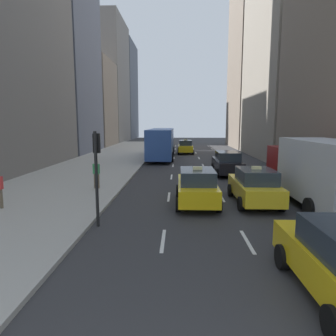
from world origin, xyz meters
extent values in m
cube|color=#ADAAA3|center=(-7.00, 27.00, 0.07)|extent=(8.00, 66.00, 0.15)
cube|color=white|center=(-0.20, 8.00, 0.01)|extent=(0.12, 2.00, 0.01)
cube|color=white|center=(-0.20, 14.00, 0.01)|extent=(0.12, 2.00, 0.01)
cube|color=white|center=(-0.20, 20.00, 0.01)|extent=(0.12, 2.00, 0.01)
cube|color=white|center=(-0.20, 26.00, 0.01)|extent=(0.12, 2.00, 0.01)
cube|color=white|center=(-0.20, 32.00, 0.01)|extent=(0.12, 2.00, 0.01)
cube|color=white|center=(-0.20, 38.00, 0.01)|extent=(0.12, 2.00, 0.01)
cube|color=white|center=(-0.20, 44.00, 0.01)|extent=(0.12, 2.00, 0.01)
cube|color=white|center=(-0.20, 50.00, 0.01)|extent=(0.12, 2.00, 0.01)
cube|color=white|center=(2.60, 8.00, 0.01)|extent=(0.12, 2.00, 0.01)
cube|color=white|center=(2.60, 14.00, 0.01)|extent=(0.12, 2.00, 0.01)
cube|color=white|center=(2.60, 20.00, 0.01)|extent=(0.12, 2.00, 0.01)
cube|color=white|center=(2.60, 26.00, 0.01)|extent=(0.12, 2.00, 0.01)
cube|color=white|center=(2.60, 32.00, 0.01)|extent=(0.12, 2.00, 0.01)
cube|color=white|center=(2.60, 38.00, 0.01)|extent=(0.12, 2.00, 0.01)
cube|color=white|center=(2.60, 44.00, 0.01)|extent=(0.12, 2.00, 0.01)
cube|color=white|center=(2.60, 50.00, 0.01)|extent=(0.12, 2.00, 0.01)
cube|color=white|center=(5.40, 8.00, 0.01)|extent=(0.12, 2.00, 0.01)
cube|color=white|center=(5.40, 14.00, 0.01)|extent=(0.12, 2.00, 0.01)
cube|color=white|center=(5.40, 20.00, 0.01)|extent=(0.12, 2.00, 0.01)
cube|color=white|center=(5.40, 26.00, 0.01)|extent=(0.12, 2.00, 0.01)
cube|color=white|center=(5.40, 32.00, 0.01)|extent=(0.12, 2.00, 0.01)
cube|color=white|center=(5.40, 38.00, 0.01)|extent=(0.12, 2.00, 0.01)
cube|color=white|center=(5.40, 44.00, 0.01)|extent=(0.12, 2.00, 0.01)
cube|color=white|center=(5.40, 50.00, 0.01)|extent=(0.12, 2.00, 0.01)
cube|color=slate|center=(-14.00, 37.85, 12.14)|extent=(6.00, 11.42, 24.29)
cube|color=gray|center=(-14.00, 49.57, 7.14)|extent=(6.00, 10.51, 14.28)
cube|color=slate|center=(-14.00, 62.17, 12.37)|extent=(6.00, 13.94, 24.73)
cube|color=#4C515B|center=(-14.00, 76.58, 11.89)|extent=(6.00, 13.72, 23.77)
cube|color=gray|center=(12.00, 33.81, 14.55)|extent=(6.00, 15.01, 29.10)
cube|color=gray|center=(12.00, 48.23, 12.73)|extent=(6.00, 12.27, 25.45)
cube|color=yellow|center=(4.00, 12.88, 0.71)|extent=(1.80, 4.40, 0.76)
cube|color=#28333D|center=(4.00, 12.62, 1.41)|extent=(1.58, 2.29, 0.64)
cube|color=#F2E599|center=(4.00, 12.62, 1.80)|extent=(0.44, 0.20, 0.14)
cylinder|color=black|center=(3.10, 14.25, 0.33)|extent=(0.22, 0.66, 0.66)
cylinder|color=black|center=(4.90, 14.25, 0.33)|extent=(0.22, 0.66, 0.66)
cylinder|color=black|center=(3.10, 11.52, 0.33)|extent=(0.22, 0.66, 0.66)
cylinder|color=black|center=(4.90, 11.52, 0.33)|extent=(0.22, 0.66, 0.66)
cylinder|color=black|center=(3.10, 6.17, 0.33)|extent=(0.22, 0.66, 0.66)
cylinder|color=black|center=(3.10, 3.44, 0.33)|extent=(0.22, 0.66, 0.66)
cube|color=yellow|center=(1.20, 12.67, 0.71)|extent=(1.80, 4.40, 0.76)
cube|color=#28333D|center=(1.20, 12.41, 1.41)|extent=(1.58, 2.29, 0.64)
cube|color=#F2E599|center=(1.20, 12.41, 1.80)|extent=(0.44, 0.20, 0.14)
cylinder|color=black|center=(0.30, 14.03, 0.33)|extent=(0.22, 0.66, 0.66)
cylinder|color=black|center=(2.10, 14.03, 0.33)|extent=(0.22, 0.66, 0.66)
cylinder|color=black|center=(0.30, 11.31, 0.33)|extent=(0.22, 0.66, 0.66)
cylinder|color=black|center=(2.10, 11.31, 0.33)|extent=(0.22, 0.66, 0.66)
cube|color=yellow|center=(1.20, 37.16, 0.71)|extent=(1.80, 4.40, 0.76)
cube|color=#28333D|center=(1.20, 36.90, 1.41)|extent=(1.58, 2.29, 0.64)
cube|color=#F2E599|center=(1.20, 36.90, 1.80)|extent=(0.44, 0.20, 0.14)
cylinder|color=black|center=(0.30, 38.52, 0.33)|extent=(0.22, 0.66, 0.66)
cylinder|color=black|center=(2.10, 38.52, 0.33)|extent=(0.22, 0.66, 0.66)
cylinder|color=black|center=(0.30, 35.80, 0.33)|extent=(0.22, 0.66, 0.66)
cylinder|color=black|center=(2.10, 35.80, 0.33)|extent=(0.22, 0.66, 0.66)
cube|color=black|center=(4.00, 21.23, 0.73)|extent=(1.80, 4.83, 0.80)
cube|color=#28333D|center=(4.00, 20.94, 1.45)|extent=(1.58, 2.51, 0.64)
cylinder|color=black|center=(3.10, 22.72, 0.33)|extent=(0.22, 0.66, 0.66)
cylinder|color=black|center=(4.90, 22.72, 0.33)|extent=(0.22, 0.66, 0.66)
cylinder|color=black|center=(3.10, 19.73, 0.33)|extent=(0.22, 0.66, 0.66)
cylinder|color=black|center=(4.90, 19.73, 0.33)|extent=(0.22, 0.66, 0.66)
cube|color=#2D519E|center=(-1.60, 31.64, 1.80)|extent=(2.50, 11.60, 2.90)
cube|color=#28333D|center=(-1.60, 37.39, 2.15)|extent=(2.30, 0.12, 1.40)
cube|color=#28333D|center=(-2.81, 31.64, 2.15)|extent=(0.08, 9.86, 1.10)
cube|color=yellow|center=(-1.60, 37.39, 3.05)|extent=(1.50, 0.10, 0.36)
cylinder|color=black|center=(-2.85, 35.23, 0.50)|extent=(0.30, 1.00, 1.00)
cylinder|color=black|center=(-0.35, 35.23, 0.50)|extent=(0.30, 1.00, 1.00)
cylinder|color=black|center=(-2.85, 28.45, 0.50)|extent=(0.30, 1.00, 1.00)
cylinder|color=black|center=(-0.35, 28.45, 0.50)|extent=(0.30, 1.00, 1.00)
cube|color=maroon|center=(6.80, 15.82, 1.50)|extent=(2.10, 2.40, 2.10)
cube|color=#28333D|center=(6.80, 16.97, 1.80)|extent=(1.90, 0.10, 0.90)
cube|color=silver|center=(6.80, 11.62, 1.80)|extent=(2.30, 6.00, 2.70)
cylinder|color=black|center=(5.75, 15.82, 0.45)|extent=(0.28, 0.90, 0.90)
cylinder|color=black|center=(7.85, 15.82, 0.45)|extent=(0.28, 0.90, 0.90)
cylinder|color=black|center=(5.65, 10.42, 0.45)|extent=(0.28, 0.90, 0.90)
cylinder|color=brown|center=(-7.54, 11.09, 0.58)|extent=(0.14, 0.14, 0.86)
cylinder|color=brown|center=(-4.52, 15.32, 0.58)|extent=(0.14, 0.14, 0.86)
cylinder|color=brown|center=(-4.34, 15.32, 0.58)|extent=(0.14, 0.14, 0.86)
cube|color=#338C4C|center=(-4.43, 15.32, 1.29)|extent=(0.36, 0.22, 0.56)
sphere|color=tan|center=(-4.43, 15.32, 1.69)|extent=(0.22, 0.22, 0.22)
cylinder|color=black|center=(-2.75, 9.33, 1.80)|extent=(0.12, 0.12, 3.60)
cube|color=black|center=(-2.75, 9.51, 3.15)|extent=(0.24, 0.20, 0.72)
sphere|color=red|center=(-2.75, 9.62, 3.38)|extent=(0.14, 0.14, 0.14)
sphere|color=#4C3F14|center=(-2.75, 9.62, 3.15)|extent=(0.14, 0.14, 0.14)
sphere|color=#198C2D|center=(-2.75, 9.62, 2.92)|extent=(0.14, 0.14, 0.14)
camera|label=1|loc=(0.30, -1.53, 3.89)|focal=32.00mm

